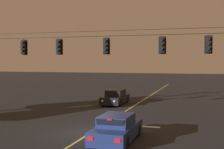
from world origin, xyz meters
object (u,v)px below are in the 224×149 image
traffic_light_leftmost (23,47)px  traffic_light_centre (106,46)px  traffic_light_left_inner (59,47)px  car_oncoming_lead (115,97)px  traffic_light_rightmost (208,44)px  car_waiting_near_lane (117,129)px  traffic_light_right_inner (162,45)px

traffic_light_leftmost → traffic_light_centre: bearing=0.0°
traffic_light_left_inner → car_oncoming_lead: traffic_light_left_inner is taller
traffic_light_centre → traffic_light_rightmost: 6.55m
traffic_light_leftmost → traffic_light_rightmost: (12.86, 0.00, 0.00)m
traffic_light_leftmost → traffic_light_rightmost: 12.86m
traffic_light_leftmost → traffic_light_centre: size_ratio=1.00×
traffic_light_left_inner → car_waiting_near_lane: (5.54, -4.53, -4.49)m
traffic_light_right_inner → car_oncoming_lead: size_ratio=0.28×
traffic_light_rightmost → traffic_light_leftmost: bearing=180.0°
traffic_light_centre → traffic_light_rightmost: size_ratio=1.00×
traffic_light_rightmost → car_waiting_near_lane: traffic_light_rightmost is taller
traffic_light_left_inner → traffic_light_rightmost: bearing=0.0°
traffic_light_centre → car_oncoming_lead: traffic_light_centre is taller
traffic_light_centre → traffic_light_right_inner: (3.74, 0.00, 0.00)m
traffic_light_right_inner → car_waiting_near_lane: 6.60m
traffic_light_leftmost → traffic_light_right_inner: 10.06m
traffic_light_right_inner → car_waiting_near_lane: traffic_light_right_inner is taller
traffic_light_left_inner → car_waiting_near_lane: size_ratio=0.28×
traffic_light_leftmost → traffic_light_rightmost: same height
traffic_light_right_inner → car_oncoming_lead: bearing=123.1°
traffic_light_left_inner → traffic_light_centre: 3.48m
traffic_light_left_inner → car_oncoming_lead: 9.80m
car_oncoming_lead → car_waiting_near_lane: bearing=-73.4°
traffic_light_leftmost → car_waiting_near_lane: 10.53m
traffic_light_leftmost → car_oncoming_lead: 10.65m
traffic_light_right_inner → traffic_light_leftmost: bearing=180.0°
traffic_light_left_inner → traffic_light_centre: size_ratio=1.00×
traffic_light_rightmost → traffic_light_right_inner: bearing=180.0°
traffic_light_left_inner → traffic_light_centre: (3.48, 0.00, 0.00)m
traffic_light_rightmost → car_oncoming_lead: (-8.37, 8.55, -4.49)m
traffic_light_left_inner → traffic_light_right_inner: bearing=0.0°
traffic_light_rightmost → traffic_light_left_inner: bearing=180.0°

